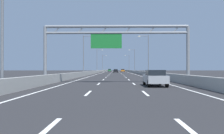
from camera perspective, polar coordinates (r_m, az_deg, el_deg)
name	(u,v)px	position (r m, az deg, el deg)	size (l,w,h in m)	color
ground_plane	(116,72)	(102.17, 0.94, -1.32)	(260.00, 260.00, 0.00)	#262628
lane_dash_left_0	(45,132)	(6.11, -16.22, -15.00)	(0.16, 3.00, 0.01)	white
lane_dash_left_1	(88,93)	(14.84, -5.87, -6.40)	(0.16, 3.00, 0.01)	white
lane_dash_left_2	(99,84)	(23.77, -3.30, -4.16)	(0.16, 3.00, 0.01)	white
lane_dash_left_3	(103,80)	(32.74, -2.14, -3.15)	(0.16, 3.00, 0.01)	white
lane_dash_left_4	(106,77)	(41.72, -1.48, -2.57)	(0.16, 3.00, 0.01)	white
lane_dash_left_5	(108,76)	(50.71, -1.06, -2.19)	(0.16, 3.00, 0.01)	white
lane_dash_left_6	(109,75)	(59.70, -0.76, -1.93)	(0.16, 3.00, 0.01)	white
lane_dash_left_7	(110,74)	(68.70, -0.54, -1.74)	(0.16, 3.00, 0.01)	white
lane_dash_left_8	(110,73)	(77.69, -0.38, -1.59)	(0.16, 3.00, 0.01)	white
lane_dash_left_9	(111,73)	(86.69, -0.24, -1.47)	(0.16, 3.00, 0.01)	white
lane_dash_left_10	(111,73)	(95.69, -0.13, -1.38)	(0.16, 3.00, 0.01)	white
lane_dash_left_11	(112,72)	(104.68, -0.05, -1.30)	(0.16, 3.00, 0.01)	white
lane_dash_left_12	(112,72)	(113.68, 0.03, -1.23)	(0.16, 3.00, 0.01)	white
lane_dash_left_13	(112,72)	(122.68, 0.09, -1.17)	(0.16, 3.00, 0.01)	white
lane_dash_left_14	(113,72)	(131.68, 0.15, -1.12)	(0.16, 3.00, 0.01)	white
lane_dash_left_15	(113,71)	(140.68, 0.20, -1.08)	(0.16, 3.00, 0.01)	white
lane_dash_left_16	(113,71)	(149.67, 0.24, -1.04)	(0.16, 3.00, 0.01)	white
lane_dash_left_17	(113,71)	(158.67, 0.28, -1.01)	(0.16, 3.00, 0.01)	white
lane_dash_right_0	(192,132)	(6.15, 19.15, -14.91)	(0.16, 3.00, 0.01)	white
lane_dash_right_1	(145,93)	(14.85, 8.15, -6.39)	(0.16, 3.00, 0.01)	white
lane_dash_right_2	(134,84)	(23.78, 5.41, -4.16)	(0.16, 3.00, 0.01)	white
lane_dash_right_3	(129,80)	(32.75, 4.17, -3.15)	(0.16, 3.00, 0.01)	white
lane_dash_right_4	(126,77)	(41.73, 3.47, -2.57)	(0.16, 3.00, 0.01)	white
lane_dash_right_5	(124,76)	(50.71, 3.01, -2.19)	(0.16, 3.00, 0.01)	white
lane_dash_right_6	(123,75)	(59.71, 2.69, -1.93)	(0.16, 3.00, 0.01)	white
lane_dash_right_7	(122,74)	(68.70, 2.46, -1.74)	(0.16, 3.00, 0.01)	white
lane_dash_right_8	(121,73)	(77.69, 2.28, -1.59)	(0.16, 3.00, 0.01)	white
lane_dash_right_9	(121,73)	(86.69, 2.14, -1.47)	(0.16, 3.00, 0.01)	white
lane_dash_right_10	(120,73)	(95.69, 2.02, -1.38)	(0.16, 3.00, 0.01)	white
lane_dash_right_11	(120,72)	(104.68, 1.93, -1.30)	(0.16, 3.00, 0.01)	white
lane_dash_right_12	(119,72)	(113.68, 1.84, -1.23)	(0.16, 3.00, 0.01)	white
lane_dash_right_13	(119,72)	(122.68, 1.78, -1.17)	(0.16, 3.00, 0.01)	white
lane_dash_right_14	(119,72)	(131.68, 1.72, -1.12)	(0.16, 3.00, 0.01)	white
lane_dash_right_15	(119,71)	(140.68, 1.66, -1.08)	(0.16, 3.00, 0.01)	white
lane_dash_right_16	(119,71)	(149.68, 1.62, -1.04)	(0.16, 3.00, 0.01)	white
lane_dash_right_17	(118,71)	(158.68, 1.58, -1.01)	(0.16, 3.00, 0.01)	white
edge_line_left	(102,73)	(90.32, -2.39, -1.43)	(0.16, 176.00, 0.01)	white
edge_line_right	(129,73)	(90.33, 4.28, -1.43)	(0.16, 176.00, 0.01)	white
barrier_left	(102,71)	(112.37, -2.58, -1.00)	(0.45, 220.00, 0.95)	#9E9E99
barrier_right	(130,71)	(112.38, 4.46, -1.00)	(0.45, 220.00, 0.95)	#9E9E99
sign_gantry	(115,39)	(25.61, 0.72, 6.93)	(16.04, 0.36, 6.36)	gray
streetlamp_left_near	(6,12)	(17.55, -24.67, 12.27)	(2.58, 0.28, 9.50)	slate
streetlamp_left_mid	(85,53)	(55.58, -6.77, 3.52)	(2.58, 0.28, 9.50)	slate
streetlamp_right_mid	(147,53)	(55.59, 8.70, 3.53)	(2.58, 0.28, 9.50)	slate
streetlamp_left_far	(98,59)	(94.82, -3.57, 1.88)	(2.58, 0.28, 9.50)	slate
streetlamp_right_far	(134,59)	(94.83, 5.46, 1.88)	(2.58, 0.28, 9.50)	slate
streetlamp_left_distant	(103,62)	(134.22, -2.26, 1.19)	(2.58, 0.28, 9.50)	slate
streetlamp_right_distant	(129,62)	(134.22, 4.12, 1.19)	(2.58, 0.28, 9.50)	slate
black_car	(116,71)	(94.21, 0.91, -0.95)	(1.85, 4.51, 1.43)	black
green_car	(109,70)	(136.32, -0.62, -0.78)	(1.79, 4.39, 1.49)	#1E7A38
silver_car	(155,78)	(21.10, 10.49, -2.63)	(1.72, 4.12, 1.45)	#A8ADB2
orange_car	(123,70)	(117.10, 2.65, -0.85)	(1.87, 4.56, 1.47)	orange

